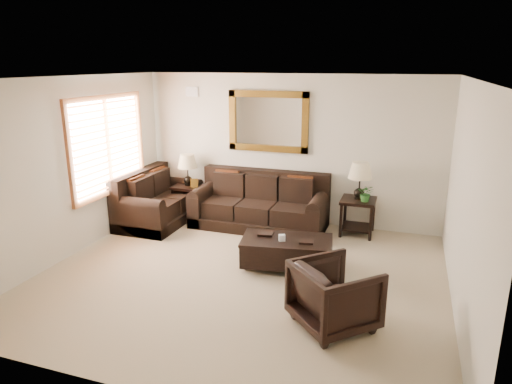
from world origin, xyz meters
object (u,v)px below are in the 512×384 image
(armchair, at_px, (335,292))
(end_table_right, at_px, (359,188))
(sofa, at_px, (260,207))
(end_table_left, at_px, (188,176))
(loveseat, at_px, (157,203))
(coffee_table, at_px, (287,250))

(armchair, bearing_deg, end_table_right, -42.20)
(sofa, distance_m, end_table_left, 1.58)
(sofa, height_order, end_table_left, end_table_left)
(sofa, height_order, end_table_right, end_table_right)
(sofa, distance_m, loveseat, 1.94)
(sofa, height_order, coffee_table, sofa)
(loveseat, distance_m, end_table_right, 3.70)
(sofa, height_order, armchair, sofa)
(end_table_left, bearing_deg, end_table_right, -0.30)
(loveseat, height_order, end_table_right, end_table_right)
(end_table_left, relative_size, armchair, 1.44)
(sofa, xyz_separation_m, armchair, (1.82, -2.87, 0.06))
(end_table_left, bearing_deg, armchair, -42.18)
(loveseat, bearing_deg, armchair, -123.48)
(end_table_right, bearing_deg, end_table_left, 179.70)
(end_table_right, relative_size, coffee_table, 0.92)
(loveseat, xyz_separation_m, armchair, (3.72, -2.46, 0.06))
(sofa, relative_size, end_table_right, 1.87)
(sofa, bearing_deg, end_table_right, 4.64)
(coffee_table, height_order, armchair, armchair)
(loveseat, relative_size, end_table_right, 1.34)
(end_table_left, bearing_deg, coffee_table, -35.08)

